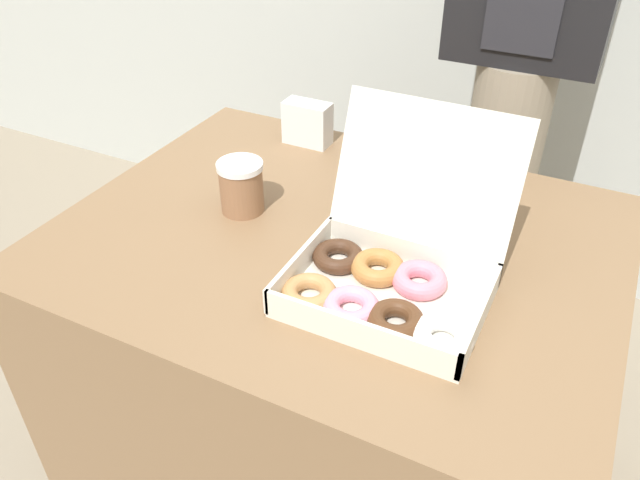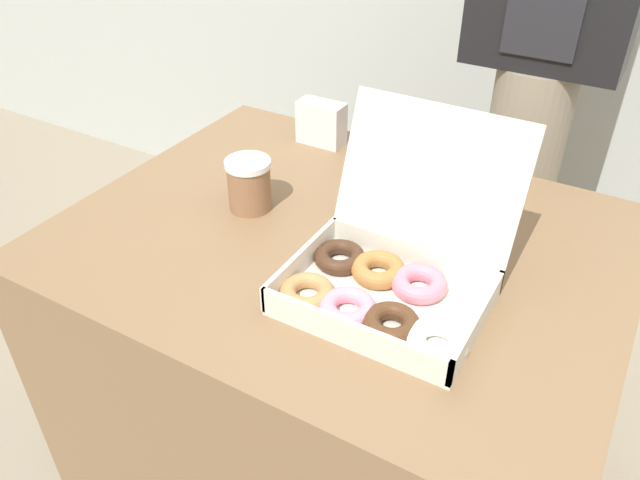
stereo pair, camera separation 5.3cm
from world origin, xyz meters
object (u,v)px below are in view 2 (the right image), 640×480
at_px(person_customer, 542,58).
at_px(coffee_cup, 249,184).
at_px(napkin_holder, 321,123).
at_px(donut_box, 387,278).

bearing_deg(person_customer, coffee_cup, -118.31).
xyz_separation_m(coffee_cup, person_customer, (0.38, 0.71, 0.11)).
relative_size(napkin_holder, person_customer, 0.07).
height_order(donut_box, napkin_holder, donut_box).
distance_m(napkin_holder, person_customer, 0.57).
bearing_deg(coffee_cup, person_customer, 61.69).
xyz_separation_m(donut_box, coffee_cup, (-0.36, 0.12, 0.01)).
xyz_separation_m(donut_box, napkin_holder, (-0.38, 0.45, 0.01)).
distance_m(donut_box, coffee_cup, 0.38).
bearing_deg(donut_box, coffee_cup, 161.82).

